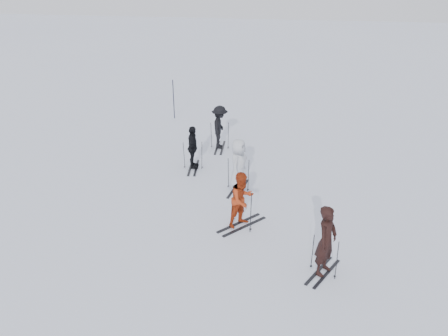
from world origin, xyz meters
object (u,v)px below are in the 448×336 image
at_px(skier_grey, 238,165).
at_px(piste_marker, 174,99).
at_px(skier_uphill_left, 193,148).
at_px(skier_uphill_far, 220,128).
at_px(skier_near_dark, 326,242).
at_px(skier_red, 242,200).

distance_m(skier_grey, piste_marker, 8.89).
height_order(skier_uphill_left, skier_uphill_far, skier_uphill_far).
height_order(skier_grey, skier_uphill_far, skier_uphill_far).
height_order(skier_near_dark, piste_marker, piste_marker).
xyz_separation_m(skier_uphill_far, piste_marker, (-3.26, 3.71, 0.08)).
bearing_deg(skier_red, skier_near_dark, -87.99).
relative_size(skier_grey, skier_uphill_left, 1.09).
distance_m(skier_red, skier_uphill_left, 4.68).
bearing_deg(skier_grey, skier_uphill_left, 63.07).
relative_size(skier_near_dark, skier_uphill_far, 1.02).
height_order(skier_red, skier_grey, skier_grey).
xyz_separation_m(skier_near_dark, skier_grey, (-3.00, 4.33, -0.03)).
bearing_deg(skier_near_dark, skier_uphill_far, 55.35).
bearing_deg(piste_marker, skier_grey, -57.89).
height_order(skier_grey, piste_marker, piste_marker).
distance_m(skier_near_dark, piste_marker, 14.15).
relative_size(skier_near_dark, skier_uphill_left, 1.13).
height_order(skier_red, piste_marker, piste_marker).
distance_m(skier_uphill_left, skier_uphill_far, 2.42).
bearing_deg(skier_near_dark, skier_grey, 61.30).
bearing_deg(skier_uphill_far, skier_red, -167.47).
height_order(skier_red, skier_uphill_far, skier_uphill_far).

